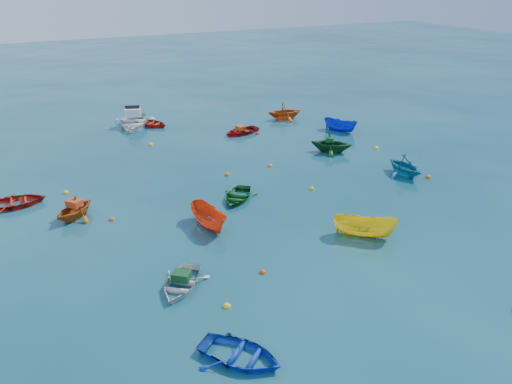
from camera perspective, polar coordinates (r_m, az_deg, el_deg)
name	(u,v)px	position (r m, az deg, el deg)	size (l,w,h in m)	color
ground	(303,238)	(23.99, 5.43, -5.25)	(160.00, 160.00, 0.00)	#093748
dinghy_blue_sw	(240,360)	(17.32, -1.79, -18.60)	(2.08, 2.90, 0.60)	#0E38AF
dinghy_white_near	(181,287)	(20.73, -8.55, -10.66)	(1.93, 2.70, 0.56)	silver
dinghy_orange_w	(76,218)	(27.37, -19.89, -2.79)	(2.10, 2.43, 1.28)	#B84E11
sampan_yellow_mid	(364,236)	(24.58, 12.21, -4.97)	(1.15, 3.04, 1.18)	yellow
dinghy_green_e	(237,199)	(27.80, -2.16, -0.83)	(1.97, 2.76, 0.57)	#145617
dinghy_cyan_se	(403,175)	(32.42, 16.50, 1.91)	(2.31, 2.68, 1.41)	teal
dinghy_red_nw	(16,206)	(30.00, -25.75, -1.42)	(2.25, 3.14, 0.65)	#B0190E
sampan_orange_n	(209,227)	(24.99, -5.34, -3.98)	(1.13, 3.00, 1.16)	#EE4416
dinghy_green_n	(331,152)	(35.42, 8.54, 4.56)	(2.41, 2.80, 1.47)	#114A19
dinghy_red_ne	(241,133)	(39.07, -1.69, 6.70)	(2.13, 2.98, 0.62)	#B4100F
sampan_blue_far	(340,131)	(40.28, 9.56, 6.92)	(1.06, 2.81, 1.09)	#102BCF
dinghy_red_far	(152,126)	(41.89, -11.85, 7.41)	(2.07, 2.89, 0.60)	#AA1D0E
dinghy_orange_far	(285,119)	(42.98, 3.28, 8.31)	(2.51, 2.91, 1.53)	#C74F12
motorboat_white	(134,126)	(42.24, -13.74, 7.37)	(3.41, 4.77, 1.59)	white
tarp_green_a	(181,276)	(20.55, -8.53, -9.47)	(0.71, 0.54, 0.35)	#12481E
tarp_orange_a	(74,203)	(27.06, -20.06, -1.21)	(0.72, 0.55, 0.35)	#D94216
tarp_green_b	(330,139)	(35.14, 8.47, 5.97)	(0.70, 0.53, 0.34)	#134F1A
tarp_orange_b	(240,128)	(38.88, -1.82, 7.34)	(0.67, 0.51, 0.33)	#C35914
buoy_or_a	(263,273)	(21.35, 0.76, -9.22)	(0.29, 0.29, 0.29)	#CF450B
buoy_ye_a	(227,307)	(19.49, -3.35, -12.96)	(0.32, 0.32, 0.32)	yellow
buoy_or_b	(428,178)	(32.39, 19.10, 1.54)	(0.35, 0.35, 0.35)	orange
buoy_ye_b	(66,193)	(30.54, -20.90, -0.11)	(0.33, 0.33, 0.33)	yellow
buoy_or_c	(112,220)	(26.57, -16.13, -3.09)	(0.31, 0.31, 0.31)	#D9550B
buoy_ye_c	(311,189)	(29.19, 6.36, 0.30)	(0.33, 0.33, 0.33)	gold
buoy_or_d	(270,166)	(32.42, 1.62, 2.95)	(0.33, 0.33, 0.33)	orange
buoy_ye_d	(151,145)	(37.23, -11.96, 5.28)	(0.37, 0.37, 0.37)	yellow
buoy_or_e	(227,175)	(31.02, -3.29, 1.90)	(0.36, 0.36, 0.36)	#D1600B
buoy_ye_e	(376,149)	(36.69, 13.57, 4.84)	(0.37, 0.37, 0.37)	yellow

